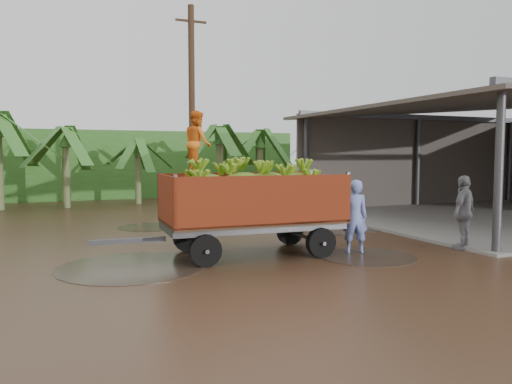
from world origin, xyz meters
TOP-DOWN VIEW (x-y plane):
  - ground at (0.00, 0.00)m, footprint 100.00×100.00m
  - packing_shed at (11.77, 1.77)m, footprint 12.78×10.80m
  - hedge_north at (-2.00, 16.00)m, footprint 22.00×3.00m
  - banana_trailer at (-0.02, -1.47)m, footprint 5.74×2.15m
  - man_blue at (2.32, -2.26)m, footprint 0.74×0.60m
  - man_grey at (5.09, -2.89)m, footprint 1.17×0.85m
  - utility_pole at (0.80, 6.57)m, footprint 1.20×0.24m
  - banana_plants at (-5.25, 6.55)m, footprint 24.75×21.16m

SIDE VIEW (x-z plane):
  - ground at x=0.00m, z-range 0.00..0.00m
  - man_blue at x=2.32m, z-range 0.00..1.76m
  - man_grey at x=5.09m, z-range 0.00..1.84m
  - banana_trailer at x=-0.02m, z-range -0.43..2.92m
  - hedge_north at x=-2.00m, z-range 0.00..3.60m
  - banana_plants at x=-5.25m, z-range -0.21..4.05m
  - packing_shed at x=11.77m, z-range 0.13..4.88m
  - utility_pole at x=0.80m, z-range 0.06..8.05m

